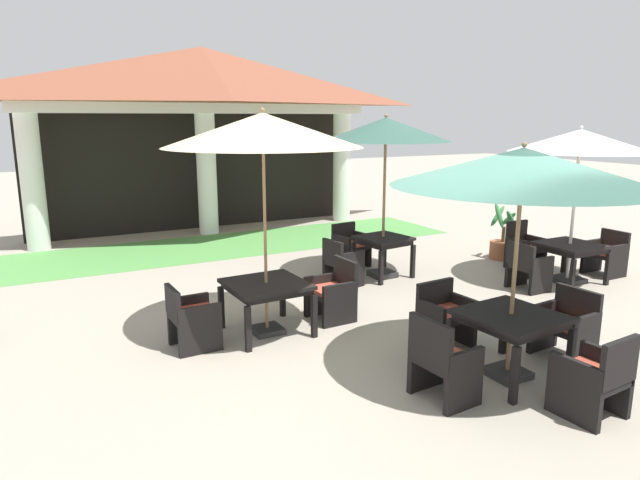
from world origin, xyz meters
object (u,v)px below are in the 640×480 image
at_px(patio_chair_mid_left_west, 528,267).
at_px(patio_chair_far_back_east, 566,326).
at_px(patio_chair_far_back_west, 442,362).
at_px(patio_table_near_foreground, 266,289).
at_px(patio_chair_mid_left_east, 606,255).
at_px(patio_table_mid_right, 383,243).
at_px(patio_chair_near_foreground_west, 192,318).
at_px(patio_umbrella_far_back, 523,168).
at_px(patio_umbrella_mid_right, 386,131).
at_px(patio_chair_mid_left_north, 524,248).
at_px(patio_chair_far_back_north, 445,316).
at_px(patio_umbrella_near_foreground, 263,131).
at_px(patio_chair_mid_right_west, 342,263).
at_px(patio_table_mid_left, 570,249).
at_px(patio_table_far_back, 511,322).
at_px(patio_chair_mid_right_north, 350,246).
at_px(patio_chair_near_foreground_east, 333,293).
at_px(potted_palm_right_edge, 502,244).
at_px(patio_chair_far_back_south, 594,379).
at_px(patio_umbrella_mid_left, 580,142).

distance_m(patio_chair_mid_left_west, patio_chair_far_back_east, 2.79).
bearing_deg(patio_chair_far_back_east, patio_chair_far_back_west, 90.00).
relative_size(patio_table_near_foreground, patio_chair_mid_left_east, 1.27).
height_order(patio_chair_mid_left_east, patio_table_mid_right, patio_chair_mid_left_east).
relative_size(patio_chair_near_foreground_west, patio_chair_mid_left_west, 1.00).
xyz_separation_m(patio_chair_near_foreground_west, patio_umbrella_far_back, (2.93, -2.48, 1.96)).
height_order(patio_umbrella_mid_right, patio_chair_far_back_east, patio_umbrella_mid_right).
distance_m(patio_chair_mid_left_west, patio_table_mid_right, 2.52).
xyz_separation_m(patio_table_near_foreground, patio_table_mid_right, (2.96, 1.56, 0.02)).
distance_m(patio_chair_mid_left_north, patio_chair_far_back_north, 4.46).
bearing_deg(patio_umbrella_near_foreground, patio_chair_far_back_east, -40.05).
bearing_deg(patio_chair_mid_right_west, patio_chair_mid_left_east, 62.02).
relative_size(patio_table_near_foreground, patio_chair_far_back_east, 1.26).
bearing_deg(patio_table_mid_left, patio_chair_far_back_west, -154.49).
distance_m(patio_chair_mid_left_east, patio_table_far_back, 5.29).
xyz_separation_m(patio_umbrella_near_foreground, patio_chair_mid_right_north, (2.83, 2.50, -2.32)).
height_order(patio_chair_near_foreground_east, patio_chair_mid_left_east, patio_chair_near_foreground_east).
height_order(patio_chair_mid_left_north, patio_chair_mid_right_north, patio_chair_mid_left_north).
bearing_deg(patio_table_mid_right, patio_chair_near_foreground_west, -158.30).
relative_size(patio_chair_near_foreground_west, patio_chair_near_foreground_east, 0.94).
bearing_deg(patio_chair_far_back_north, potted_palm_right_edge, -147.58).
bearing_deg(patio_chair_far_back_east, patio_umbrella_mid_right, -4.50).
bearing_deg(patio_table_near_foreground, patio_chair_mid_right_west, 35.32).
relative_size(patio_umbrella_near_foreground, patio_chair_far_back_north, 3.64).
distance_m(patio_chair_mid_left_east, patio_chair_far_back_south, 5.73).
xyz_separation_m(patio_table_near_foreground, patio_umbrella_mid_right, (2.96, 1.56, 2.03)).
bearing_deg(patio_table_far_back, patio_umbrella_mid_right, 75.32).
distance_m(patio_chair_mid_right_west, patio_table_far_back, 3.96).
bearing_deg(patio_chair_mid_right_west, patio_chair_near_foreground_east, -42.43).
height_order(patio_chair_mid_left_west, patio_table_mid_right, patio_chair_mid_left_west).
height_order(patio_chair_mid_left_west, patio_chair_far_back_north, patio_chair_mid_left_west).
distance_m(patio_chair_mid_left_west, patio_chair_mid_right_north, 3.33).
relative_size(patio_chair_mid_right_west, potted_palm_right_edge, 0.70).
bearing_deg(patio_umbrella_near_foreground, patio_chair_far_back_north, -39.45).
bearing_deg(patio_chair_far_back_south, patio_chair_mid_left_west, 46.48).
relative_size(patio_chair_near_foreground_east, patio_umbrella_mid_left, 0.32).
height_order(patio_table_mid_right, patio_chair_far_back_north, patio_chair_far_back_north).
height_order(patio_umbrella_mid_left, patio_chair_far_back_west, patio_umbrella_mid_left).
bearing_deg(patio_chair_near_foreground_east, patio_chair_far_back_south, -167.72).
distance_m(patio_table_mid_right, patio_chair_far_back_north, 3.27).
xyz_separation_m(patio_chair_near_foreground_east, patio_umbrella_mid_right, (1.91, 1.52, 2.25)).
distance_m(patio_chair_far_back_east, patio_chair_far_back_west, 2.05).
bearing_deg(patio_chair_mid_left_west, patio_table_mid_left, 90.00).
bearing_deg(patio_table_mid_right, patio_table_near_foreground, -152.27).
bearing_deg(patio_chair_far_back_north, patio_umbrella_far_back, 90.00).
relative_size(patio_chair_near_foreground_east, patio_chair_far_back_north, 1.06).
xyz_separation_m(patio_chair_mid_right_west, patio_table_far_back, (-0.13, -3.95, 0.25)).
bearing_deg(patio_chair_far_back_north, patio_chair_near_foreground_west, -30.91).
distance_m(patio_umbrella_near_foreground, patio_umbrella_mid_right, 3.34).
relative_size(patio_table_mid_left, patio_table_far_back, 0.93).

